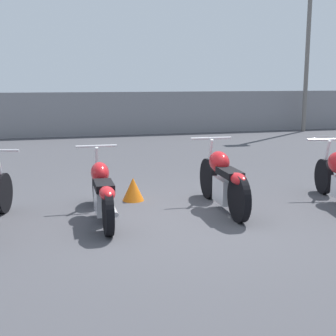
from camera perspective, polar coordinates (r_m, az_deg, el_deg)
ground_plane at (r=6.51m, az=1.39°, el=-6.55°), size 60.00×60.00×0.00m
fence_back at (r=16.69m, az=-9.30°, el=6.49°), size 40.00×0.04×1.53m
light_pole_left at (r=18.97m, az=16.90°, el=18.29°), size 0.70×0.35×7.84m
motorcycle_slot_1 at (r=6.59m, az=-8.03°, el=-2.82°), size 0.62×2.13×0.96m
motorcycle_slot_2 at (r=7.06m, az=6.76°, el=-1.47°), size 0.68×2.04×1.03m
traffic_cone_near at (r=7.61m, az=-4.27°, el=-2.58°), size 0.35×0.35×0.38m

